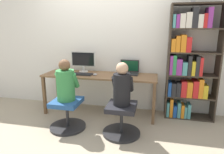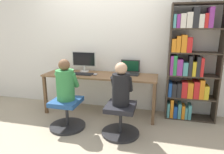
{
  "view_description": "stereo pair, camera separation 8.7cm",
  "coord_description": "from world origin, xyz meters",
  "px_view_note": "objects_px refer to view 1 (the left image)",
  "views": [
    {
      "loc": [
        0.97,
        -3.07,
        1.56
      ],
      "look_at": [
        0.27,
        0.11,
        0.75
      ],
      "focal_mm": 32.0,
      "sensor_mm": 36.0,
      "label": 1
    },
    {
      "loc": [
        1.05,
        -3.05,
        1.56
      ],
      "look_at": [
        0.27,
        0.11,
        0.75
      ],
      "focal_mm": 32.0,
      "sensor_mm": 36.0,
      "label": 2
    }
  ],
  "objects_px": {
    "keyboard": "(80,74)",
    "office_chair_right": "(121,119)",
    "person_at_laptop": "(122,86)",
    "bookshelf": "(188,65)",
    "laptop": "(129,71)",
    "desktop_monitor": "(83,61)",
    "office_chair_left": "(67,114)",
    "person_at_monitor": "(66,83)"
  },
  "relations": [
    {
      "from": "office_chair_right",
      "to": "person_at_monitor",
      "type": "distance_m",
      "value": 1.01
    },
    {
      "from": "keyboard",
      "to": "bookshelf",
      "type": "distance_m",
      "value": 1.88
    },
    {
      "from": "office_chair_right",
      "to": "person_at_laptop",
      "type": "distance_m",
      "value": 0.51
    },
    {
      "from": "person_at_laptop",
      "to": "bookshelf",
      "type": "distance_m",
      "value": 1.3
    },
    {
      "from": "office_chair_left",
      "to": "person_at_monitor",
      "type": "distance_m",
      "value": 0.51
    },
    {
      "from": "desktop_monitor",
      "to": "bookshelf",
      "type": "distance_m",
      "value": 1.88
    },
    {
      "from": "desktop_monitor",
      "to": "person_at_laptop",
      "type": "bearing_deg",
      "value": -43.24
    },
    {
      "from": "person_at_laptop",
      "to": "laptop",
      "type": "bearing_deg",
      "value": 90.79
    },
    {
      "from": "desktop_monitor",
      "to": "bookshelf",
      "type": "relative_size",
      "value": 0.25
    },
    {
      "from": "desktop_monitor",
      "to": "office_chair_right",
      "type": "xyz_separation_m",
      "value": [
        0.89,
        -0.84,
        -0.71
      ]
    },
    {
      "from": "office_chair_left",
      "to": "office_chair_right",
      "type": "xyz_separation_m",
      "value": [
        0.87,
        -0.0,
        0.0
      ]
    },
    {
      "from": "office_chair_left",
      "to": "bookshelf",
      "type": "bearing_deg",
      "value": 23.58
    },
    {
      "from": "office_chair_right",
      "to": "person_at_monitor",
      "type": "xyz_separation_m",
      "value": [
        -0.87,
        0.01,
        0.51
      ]
    },
    {
      "from": "person_at_laptop",
      "to": "bookshelf",
      "type": "height_order",
      "value": "bookshelf"
    },
    {
      "from": "person_at_monitor",
      "to": "laptop",
      "type": "bearing_deg",
      "value": 44.32
    },
    {
      "from": "desktop_monitor",
      "to": "laptop",
      "type": "distance_m",
      "value": 0.89
    },
    {
      "from": "laptop",
      "to": "bookshelf",
      "type": "height_order",
      "value": "bookshelf"
    },
    {
      "from": "person_at_laptop",
      "to": "bookshelf",
      "type": "bearing_deg",
      "value": 39.33
    },
    {
      "from": "office_chair_left",
      "to": "person_at_laptop",
      "type": "distance_m",
      "value": 1.01
    },
    {
      "from": "office_chair_left",
      "to": "bookshelf",
      "type": "distance_m",
      "value": 2.15
    },
    {
      "from": "office_chair_right",
      "to": "desktop_monitor",
      "type": "bearing_deg",
      "value": 136.61
    },
    {
      "from": "keyboard",
      "to": "office_chair_left",
      "type": "height_order",
      "value": "keyboard"
    },
    {
      "from": "desktop_monitor",
      "to": "office_chair_right",
      "type": "relative_size",
      "value": 0.84
    },
    {
      "from": "keyboard",
      "to": "desktop_monitor",
      "type": "bearing_deg",
      "value": 96.03
    },
    {
      "from": "desktop_monitor",
      "to": "person_at_laptop",
      "type": "relative_size",
      "value": 0.77
    },
    {
      "from": "keyboard",
      "to": "office_chair_right",
      "type": "bearing_deg",
      "value": -34.62
    },
    {
      "from": "office_chair_right",
      "to": "person_at_laptop",
      "type": "height_order",
      "value": "person_at_laptop"
    },
    {
      "from": "person_at_monitor",
      "to": "person_at_laptop",
      "type": "height_order",
      "value": "person_at_monitor"
    },
    {
      "from": "office_chair_right",
      "to": "laptop",
      "type": "bearing_deg",
      "value": 90.79
    },
    {
      "from": "laptop",
      "to": "keyboard",
      "type": "relative_size",
      "value": 0.78
    },
    {
      "from": "person_at_laptop",
      "to": "office_chair_left",
      "type": "bearing_deg",
      "value": -180.0
    },
    {
      "from": "desktop_monitor",
      "to": "keyboard",
      "type": "bearing_deg",
      "value": -83.97
    },
    {
      "from": "laptop",
      "to": "bookshelf",
      "type": "relative_size",
      "value": 0.18
    },
    {
      "from": "keyboard",
      "to": "person_at_monitor",
      "type": "distance_m",
      "value": 0.59
    },
    {
      "from": "desktop_monitor",
      "to": "laptop",
      "type": "xyz_separation_m",
      "value": [
        0.88,
        0.01,
        -0.16
      ]
    },
    {
      "from": "person_at_laptop",
      "to": "bookshelf",
      "type": "xyz_separation_m",
      "value": [
        0.99,
        0.81,
        0.21
      ]
    },
    {
      "from": "office_chair_right",
      "to": "person_at_laptop",
      "type": "relative_size",
      "value": 0.91
    },
    {
      "from": "keyboard",
      "to": "office_chair_right",
      "type": "relative_size",
      "value": 0.78
    },
    {
      "from": "desktop_monitor",
      "to": "person_at_monitor",
      "type": "distance_m",
      "value": 0.86
    },
    {
      "from": "bookshelf",
      "to": "office_chair_left",
      "type": "bearing_deg",
      "value": -156.42
    },
    {
      "from": "office_chair_left",
      "to": "office_chair_right",
      "type": "bearing_deg",
      "value": -0.29
    },
    {
      "from": "office_chair_right",
      "to": "bookshelf",
      "type": "bearing_deg",
      "value": 39.49
    }
  ]
}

